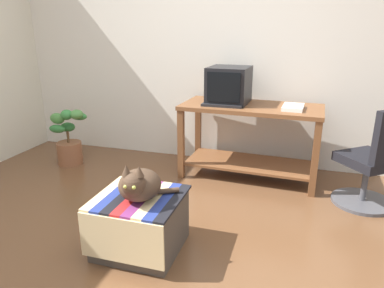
% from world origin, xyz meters
% --- Properties ---
extents(ground_plane, '(14.00, 14.00, 0.00)m').
position_xyz_m(ground_plane, '(0.00, 0.00, 0.00)').
color(ground_plane, brown).
extents(back_wall, '(8.00, 0.10, 2.60)m').
position_xyz_m(back_wall, '(0.00, 2.05, 1.30)').
color(back_wall, silver).
rests_on(back_wall, ground_plane).
extents(desk, '(1.40, 0.69, 0.76)m').
position_xyz_m(desk, '(0.46, 1.60, 0.51)').
color(desk, brown).
rests_on(desk, ground_plane).
extents(tv_monitor, '(0.42, 0.45, 0.36)m').
position_xyz_m(tv_monitor, '(0.22, 1.65, 0.93)').
color(tv_monitor, black).
rests_on(tv_monitor, desk).
extents(keyboard, '(0.40, 0.15, 0.02)m').
position_xyz_m(keyboard, '(0.19, 1.47, 0.77)').
color(keyboard, black).
rests_on(keyboard, desk).
extents(book, '(0.20, 0.30, 0.04)m').
position_xyz_m(book, '(0.86, 1.53, 0.77)').
color(book, white).
rests_on(book, desk).
extents(ottoman_with_blanket, '(0.57, 0.57, 0.40)m').
position_xyz_m(ottoman_with_blanket, '(-0.07, 0.08, 0.20)').
color(ottoman_with_blanket, '#4C4238').
rests_on(ottoman_with_blanket, ground_plane).
extents(cat, '(0.38, 0.37, 0.28)m').
position_xyz_m(cat, '(-0.04, 0.04, 0.52)').
color(cat, '#473323').
rests_on(cat, ottoman_with_blanket).
extents(potted_plant, '(0.39, 0.30, 0.64)m').
position_xyz_m(potted_plant, '(-1.54, 1.37, 0.28)').
color(potted_plant, brown).
rests_on(potted_plant, ground_plane).
extents(office_chair, '(0.59, 0.59, 0.89)m').
position_xyz_m(office_chair, '(1.56, 1.24, 0.39)').
color(office_chair, '#4C4C51').
rests_on(office_chair, ground_plane).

